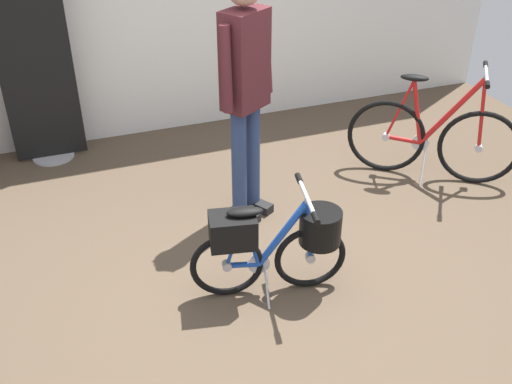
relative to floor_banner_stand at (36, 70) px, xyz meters
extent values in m
plane|color=brown|center=(1.21, -2.31, -0.82)|extent=(6.77, 6.77, 0.00)
cylinder|color=#B7B7BC|center=(0.00, 0.00, -0.81)|extent=(0.36, 0.36, 0.02)
cube|color=black|center=(0.00, 0.00, 0.10)|extent=(0.60, 0.02, 1.79)
torus|color=black|center=(1.42, -2.38, -0.59)|extent=(0.46, 0.13, 0.46)
cylinder|color=#B7B7BC|center=(1.42, -2.38, -0.59)|extent=(0.07, 0.06, 0.06)
torus|color=black|center=(0.90, -2.28, -0.59)|extent=(0.46, 0.13, 0.46)
cylinder|color=#B7B7BC|center=(0.90, -2.28, -0.59)|extent=(0.07, 0.06, 0.06)
cylinder|color=#1947B2|center=(1.00, -2.30, -0.59)|extent=(0.21, 0.08, 0.05)
cylinder|color=#1947B2|center=(1.24, -2.35, -0.39)|extent=(0.32, 0.11, 0.45)
cylinder|color=#1947B2|center=(1.06, -2.31, -0.41)|extent=(0.12, 0.06, 0.39)
cylinder|color=#1947B2|center=(1.00, -2.30, -0.59)|extent=(0.20, 0.06, 0.04)
cylinder|color=#1947B2|center=(1.40, -2.38, -0.38)|extent=(0.08, 0.04, 0.42)
cylinder|color=#1947B2|center=(0.96, -2.29, -0.40)|extent=(0.14, 0.05, 0.37)
ellipsoid|color=black|center=(1.02, -2.30, -0.20)|extent=(0.23, 0.13, 0.05)
cylinder|color=#B7B7BC|center=(1.38, -2.37, -0.16)|extent=(0.03, 0.03, 0.04)
cylinder|color=#B7B7BC|center=(1.38, -2.37, -0.14)|extent=(0.11, 0.44, 0.03)
cylinder|color=black|center=(1.33, -2.59, -0.14)|extent=(0.05, 0.10, 0.04)
cylinder|color=black|center=(1.42, -2.16, -0.14)|extent=(0.05, 0.10, 0.04)
cylinder|color=#B7B7BC|center=(1.10, -2.32, -0.60)|extent=(0.14, 0.04, 0.14)
cylinder|color=#B7B7BC|center=(1.12, -2.41, -0.71)|extent=(0.05, 0.19, 0.22)
cylinder|color=black|center=(1.47, -2.39, -0.36)|extent=(0.31, 0.31, 0.22)
cube|color=black|center=(0.94, -2.29, -0.32)|extent=(0.31, 0.25, 0.20)
torus|color=black|center=(3.23, -1.66, -0.50)|extent=(0.54, 0.42, 0.64)
cylinder|color=#B7B7BC|center=(3.23, -1.66, -0.50)|extent=(0.08, 0.08, 0.06)
torus|color=black|center=(2.64, -1.22, -0.50)|extent=(0.54, 0.42, 0.64)
cylinder|color=#B7B7BC|center=(2.64, -1.22, -0.50)|extent=(0.08, 0.08, 0.06)
cylinder|color=red|center=(2.75, -1.30, -0.50)|extent=(0.25, 0.20, 0.05)
cylinder|color=red|center=(3.03, -1.51, -0.21)|extent=(0.38, 0.29, 0.62)
cylinder|color=red|center=(2.82, -1.35, -0.25)|extent=(0.14, 0.12, 0.54)
cylinder|color=red|center=(2.75, -1.30, -0.50)|extent=(0.24, 0.19, 0.04)
cylinder|color=red|center=(3.21, -1.64, -0.21)|extent=(0.09, 0.08, 0.58)
cylinder|color=red|center=(2.71, -1.27, -0.24)|extent=(0.16, 0.13, 0.52)
ellipsoid|color=black|center=(2.77, -1.32, 0.04)|extent=(0.23, 0.20, 0.05)
cylinder|color=#B7B7BC|center=(3.19, -1.63, 0.10)|extent=(0.03, 0.03, 0.04)
cylinder|color=#B7B7BC|center=(3.19, -1.63, 0.12)|extent=(0.28, 0.37, 0.03)
cylinder|color=black|center=(3.06, -1.80, 0.12)|extent=(0.08, 0.09, 0.04)
cylinder|color=black|center=(3.32, -1.45, 0.12)|extent=(0.08, 0.09, 0.04)
cylinder|color=#B7B7BC|center=(2.87, -1.39, -0.51)|extent=(0.12, 0.10, 0.14)
cylinder|color=#B7B7BC|center=(2.85, -1.49, -0.67)|extent=(0.13, 0.16, 0.30)
cylinder|color=navy|center=(1.26, -1.47, -0.38)|extent=(0.11, 0.11, 0.87)
cube|color=black|center=(1.29, -1.51, -0.78)|extent=(0.20, 0.25, 0.07)
cylinder|color=navy|center=(1.40, -1.38, -0.38)|extent=(0.11, 0.11, 0.87)
cube|color=black|center=(1.42, -1.43, -0.78)|extent=(0.20, 0.25, 0.07)
cube|color=#4C1E23|center=(1.33, -1.43, 0.39)|extent=(0.38, 0.34, 0.67)
cylinder|color=#4C1E23|center=(1.16, -1.55, 0.39)|extent=(0.07, 0.11, 0.57)
cylinder|color=#4C1E23|center=(1.51, -1.33, 0.39)|extent=(0.13, 0.11, 0.57)
camera|label=1|loc=(0.07, -5.06, 1.75)|focal=42.05mm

